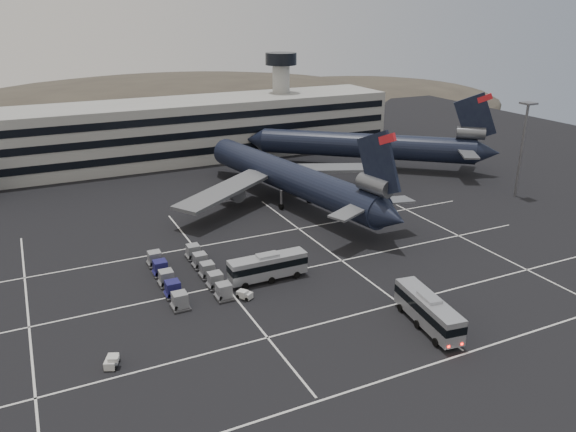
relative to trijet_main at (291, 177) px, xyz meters
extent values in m
plane|color=black|center=(-16.32, -29.90, -5.25)|extent=(260.00, 260.00, 0.00)
cube|color=silver|center=(-16.32, -51.90, -5.24)|extent=(90.00, 0.25, 0.01)
cube|color=silver|center=(-16.32, -39.90, -5.24)|extent=(90.00, 0.25, 0.01)
cube|color=silver|center=(-16.32, -25.90, -5.24)|extent=(90.00, 0.25, 0.01)
cube|color=silver|center=(-16.32, -11.90, -5.24)|extent=(90.00, 0.25, 0.01)
cube|color=silver|center=(-46.32, -23.90, -5.24)|extent=(0.25, 55.00, 0.01)
cube|color=silver|center=(-22.32, -23.90, -5.24)|extent=(0.25, 55.00, 0.01)
cube|color=silver|center=(-4.32, -23.90, -5.24)|extent=(0.25, 55.00, 0.01)
cube|color=silver|center=(17.68, -23.90, -5.24)|extent=(0.25, 55.00, 0.01)
cube|color=gray|center=(-16.32, 42.10, 1.75)|extent=(120.00, 18.00, 14.00)
cube|color=black|center=(-16.32, 33.05, -1.75)|extent=(118.00, 0.20, 1.60)
cube|color=black|center=(-16.32, 33.05, 2.25)|extent=(118.00, 0.20, 1.60)
cube|color=black|center=(-16.32, 33.05, 5.95)|extent=(118.00, 0.20, 1.60)
cylinder|color=gray|center=(18.68, 44.10, 5.75)|extent=(4.40, 4.40, 22.00)
cylinder|color=black|center=(18.68, 44.10, 17.25)|extent=(8.00, 8.00, 3.00)
ellipsoid|color=#38332B|center=(13.68, 140.10, -18.75)|extent=(252.00, 180.00, 44.00)
ellipsoid|color=#38332B|center=(93.68, 140.10, -14.25)|extent=(168.00, 120.00, 24.00)
cylinder|color=slate|center=(41.68, -14.90, 3.75)|extent=(0.50, 0.50, 18.00)
cube|color=slate|center=(41.68, -14.90, 12.85)|extent=(2.40, 2.40, 0.35)
cylinder|color=black|center=(-0.09, 0.50, -0.05)|extent=(13.69, 48.25, 5.60)
cone|color=black|center=(-4.55, 26.31, -0.05)|extent=(6.28, 5.39, 5.60)
cone|color=black|center=(4.43, -25.62, -0.05)|extent=(5.82, 5.79, 5.04)
cube|color=black|center=(3.83, -22.17, 7.35)|extent=(2.11, 9.42, 10.97)
cube|color=red|center=(4.09, -23.65, 11.55)|extent=(1.09, 3.28, 2.24)
cylinder|color=#595B60|center=(3.75, -21.68, 4.05)|extent=(3.68, 6.37, 2.70)
cube|color=slate|center=(-0.48, -21.90, 0.55)|extent=(8.16, 5.76, 0.87)
cube|color=slate|center=(7.80, -20.47, 0.55)|extent=(7.62, 3.48, 0.87)
cube|color=slate|center=(-12.74, 0.34, -0.85)|extent=(21.60, 16.27, 1.75)
cylinder|color=#595B60|center=(-10.30, 3.80, -2.55)|extent=(3.60, 5.88, 2.70)
cube|color=slate|center=(11.89, 4.60, -0.85)|extent=(22.67, 10.02, 1.75)
cylinder|color=#595B60|center=(8.42, 7.04, -2.55)|extent=(3.60, 5.88, 2.70)
cylinder|color=slate|center=(-2.70, 15.63, -3.05)|extent=(0.44, 0.44, 3.00)
cylinder|color=black|center=(-2.70, 15.63, -4.70)|extent=(0.68, 1.17, 1.10)
cylinder|color=slate|center=(-2.90, -2.02, -3.05)|extent=(0.44, 0.44, 3.00)
cylinder|color=black|center=(-2.90, -2.02, -4.70)|extent=(0.68, 1.17, 1.10)
cylinder|color=slate|center=(3.41, -0.93, -3.05)|extent=(0.44, 0.44, 3.00)
cylinder|color=black|center=(3.41, -0.93, -4.70)|extent=(0.68, 1.17, 1.10)
cylinder|color=black|center=(26.51, 15.43, -0.05)|extent=(40.62, 34.83, 5.60)
cone|color=black|center=(6.28, 32.08, -0.05)|extent=(7.03, 7.18, 5.60)
cone|color=black|center=(46.97, -1.41, -0.05)|extent=(7.06, 7.07, 5.04)
cube|color=black|center=(44.27, 0.81, 7.35)|extent=(7.63, 6.41, 10.97)
cube|color=red|center=(45.43, -0.14, 11.55)|extent=(2.84, 2.48, 2.24)
cylinder|color=#595B60|center=(43.88, 1.13, 4.05)|extent=(6.35, 5.90, 2.70)
cube|color=slate|center=(40.83, -1.80, 0.55)|extent=(6.30, 8.14, 0.87)
cube|color=slate|center=(46.16, 4.69, 0.55)|extent=(7.86, 7.18, 0.87)
cylinder|color=slate|center=(26.51, 15.43, -3.05)|extent=(0.44, 0.44, 3.00)
cylinder|color=black|center=(26.51, 15.43, -4.70)|extent=(1.17, 1.09, 1.10)
cube|color=#A0A3A8|center=(-4.68, -45.69, -3.16)|extent=(4.00, 11.46, 3.06)
cube|color=black|center=(-4.68, -45.69, -2.79)|extent=(4.07, 11.52, 0.97)
cube|color=#A0A3A8|center=(-4.68, -45.69, -1.44)|extent=(2.02, 3.25, 0.36)
cylinder|color=black|center=(-6.46, -49.42, -4.76)|extent=(0.45, 1.01, 0.98)
cylinder|color=black|center=(-3.93, -49.75, -4.76)|extent=(0.45, 1.01, 0.98)
cylinder|color=black|center=(-5.95, -45.52, -4.76)|extent=(0.45, 1.01, 0.98)
cylinder|color=black|center=(-3.42, -45.86, -4.76)|extent=(0.45, 1.01, 0.98)
cylinder|color=black|center=(-5.43, -41.63, -4.76)|extent=(0.45, 1.01, 0.98)
cylinder|color=black|center=(-2.90, -41.97, -4.76)|extent=(0.45, 1.01, 0.98)
cube|color=#FF0C05|center=(-6.23, -51.17, -4.33)|extent=(0.26, 0.11, 0.22)
cube|color=#FF0C05|center=(-4.61, -51.38, -4.33)|extent=(0.26, 0.11, 0.22)
cube|color=#A0A3A8|center=(-16.52, -26.87, -3.24)|extent=(10.81, 2.48, 2.95)
cube|color=black|center=(-16.52, -26.87, -2.88)|extent=(10.87, 2.54, 0.93)
cube|color=#A0A3A8|center=(-16.52, -26.87, -1.58)|extent=(2.95, 1.58, 0.34)
cylinder|color=black|center=(-12.74, -28.10, -4.78)|extent=(0.94, 0.32, 0.94)
cylinder|color=black|center=(-12.73, -25.65, -4.78)|extent=(0.94, 0.32, 0.94)
cylinder|color=black|center=(-16.52, -28.10, -4.78)|extent=(0.94, 0.32, 0.94)
cylinder|color=black|center=(-16.51, -25.64, -4.78)|extent=(0.94, 0.32, 0.94)
cylinder|color=black|center=(-20.30, -28.09, -4.78)|extent=(0.94, 0.32, 0.94)
cylinder|color=black|center=(-20.30, -25.63, -4.78)|extent=(0.94, 0.32, 0.94)
cube|color=beige|center=(-38.91, -37.78, -4.73)|extent=(1.86, 2.34, 0.84)
cube|color=beige|center=(-39.09, -38.21, -4.17)|extent=(1.28, 1.19, 0.47)
cylinder|color=black|center=(-39.68, -38.26, -4.99)|extent=(0.40, 0.56, 0.52)
cylinder|color=black|center=(-38.74, -38.67, -4.99)|extent=(0.40, 0.56, 0.52)
cylinder|color=black|center=(-39.08, -36.89, -4.99)|extent=(0.40, 0.56, 0.52)
cylinder|color=black|center=(-38.13, -37.30, -4.99)|extent=(0.40, 0.56, 0.52)
cube|color=beige|center=(-21.25, -30.26, -4.76)|extent=(1.96, 2.25, 0.81)
cube|color=beige|center=(-21.01, -30.65, -4.22)|extent=(1.27, 1.21, 0.45)
cylinder|color=black|center=(-21.29, -31.14, -5.00)|extent=(0.43, 0.53, 0.50)
cylinder|color=black|center=(-20.45, -30.61, -5.00)|extent=(0.43, 0.53, 0.50)
cylinder|color=black|center=(-22.05, -29.92, -5.00)|extent=(0.43, 0.53, 0.50)
cylinder|color=black|center=(-21.21, -29.39, -5.00)|extent=(0.43, 0.53, 0.50)
cube|color=#2D2D30|center=(-29.32, -29.23, -5.07)|extent=(2.17, 2.51, 0.20)
cylinder|color=black|center=(-29.32, -29.23, -5.14)|extent=(0.11, 0.23, 0.23)
cube|color=gray|center=(-29.32, -29.23, -4.06)|extent=(1.77, 1.77, 1.81)
cube|color=#2D2D30|center=(-23.65, -29.26, -5.07)|extent=(2.17, 2.51, 0.20)
cylinder|color=black|center=(-23.65, -29.26, -5.14)|extent=(0.11, 0.23, 0.23)
cube|color=gray|center=(-23.65, -29.26, -4.06)|extent=(1.77, 1.77, 1.81)
cube|color=#2D2D30|center=(-29.30, -25.83, -5.07)|extent=(2.17, 2.51, 0.20)
cylinder|color=black|center=(-29.30, -25.83, -5.14)|extent=(0.11, 0.23, 0.23)
cube|color=#181750|center=(-29.30, -25.83, -4.06)|extent=(1.77, 1.77, 1.81)
cube|color=#2D2D30|center=(-23.63, -25.86, -5.07)|extent=(2.17, 2.51, 0.20)
cylinder|color=black|center=(-23.63, -25.86, -5.14)|extent=(0.11, 0.23, 0.23)
cube|color=gray|center=(-23.63, -25.86, -4.06)|extent=(1.77, 1.77, 1.81)
cube|color=#2D2D30|center=(-29.27, -22.43, -5.07)|extent=(2.17, 2.51, 0.20)
cylinder|color=black|center=(-29.27, -22.43, -5.14)|extent=(0.11, 0.23, 0.23)
cube|color=gray|center=(-29.27, -22.43, -4.06)|extent=(1.77, 1.77, 1.81)
cube|color=#2D2D30|center=(-23.61, -22.46, -5.07)|extent=(2.17, 2.51, 0.20)
cylinder|color=black|center=(-23.61, -22.46, -5.14)|extent=(0.11, 0.23, 0.23)
cube|color=gray|center=(-23.61, -22.46, -4.06)|extent=(1.77, 1.77, 1.81)
cube|color=#2D2D30|center=(-29.25, -19.03, -5.07)|extent=(2.17, 2.51, 0.20)
cylinder|color=black|center=(-29.25, -19.03, -5.14)|extent=(0.11, 0.23, 0.23)
cube|color=#181750|center=(-29.25, -19.03, -4.06)|extent=(1.77, 1.77, 1.81)
cube|color=#2D2D30|center=(-23.59, -19.06, -5.07)|extent=(2.17, 2.51, 0.20)
cylinder|color=black|center=(-23.59, -19.06, -5.14)|extent=(0.11, 0.23, 0.23)
cube|color=gray|center=(-23.59, -19.06, -4.06)|extent=(1.77, 1.77, 1.81)
cube|color=#2D2D30|center=(-29.23, -15.63, -5.07)|extent=(2.17, 2.51, 0.20)
cylinder|color=black|center=(-29.23, -15.63, -5.14)|extent=(0.11, 0.23, 0.23)
cube|color=gray|center=(-29.23, -15.63, -4.06)|extent=(1.77, 1.77, 1.81)
cube|color=#2D2D30|center=(-23.57, -15.66, -5.07)|extent=(2.17, 2.51, 0.20)
cylinder|color=black|center=(-23.57, -15.66, -5.14)|extent=(0.11, 0.23, 0.23)
cube|color=gray|center=(-23.57, -15.66, -4.06)|extent=(1.77, 1.77, 1.81)
camera|label=1|loc=(-43.71, -89.64, 29.44)|focal=35.00mm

